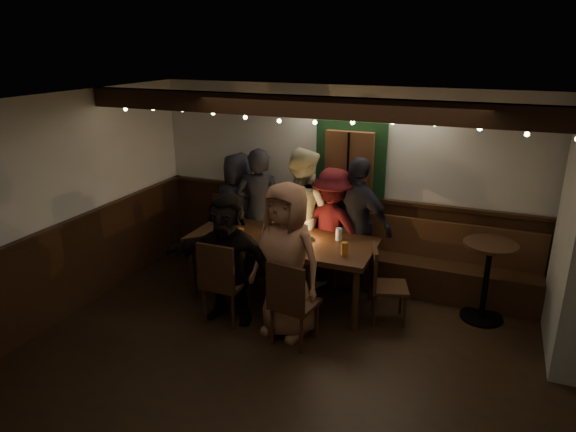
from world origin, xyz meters
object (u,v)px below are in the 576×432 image
at_px(chair_near_left, 221,278).
at_px(person_f, 228,258).
at_px(person_d, 333,228).
at_px(high_top, 487,272).
at_px(person_g, 287,260).
at_px(chair_end, 382,280).
at_px(dining_table, 282,244).
at_px(person_a, 239,210).
at_px(person_e, 358,224).
at_px(person_b, 259,212).
at_px(chair_near_right, 290,299).
at_px(person_c, 302,216).

distance_m(chair_near_left, person_f, 0.24).
bearing_deg(chair_near_left, person_d, 59.78).
distance_m(high_top, person_g, 2.35).
bearing_deg(chair_end, person_f, -158.89).
relative_size(dining_table, person_a, 1.38).
bearing_deg(person_a, person_e, 171.02).
xyz_separation_m(high_top, person_e, (-1.62, 0.26, 0.27)).
bearing_deg(high_top, person_g, -150.58).
bearing_deg(person_b, high_top, 163.55).
height_order(high_top, person_b, person_b).
distance_m(person_a, person_f, 1.59).
bearing_deg(chair_end, chair_near_right, -130.65).
bearing_deg(dining_table, person_d, 55.05).
bearing_deg(chair_near_left, chair_near_right, -8.41).
bearing_deg(person_b, person_c, 167.12).
distance_m(chair_near_left, high_top, 3.07).
bearing_deg(chair_near_left, person_e, 52.07).
distance_m(chair_near_right, high_top, 2.35).
bearing_deg(person_b, chair_near_left, 85.56).
bearing_deg(person_b, person_e, 169.60).
xyz_separation_m(person_e, person_g, (-0.42, -1.41, -0.01)).
xyz_separation_m(person_d, person_g, (-0.09, -1.37, 0.08)).
height_order(chair_near_right, high_top, chair_near_right).
height_order(dining_table, person_b, person_b).
bearing_deg(person_d, chair_near_right, 103.63).
xyz_separation_m(person_c, person_f, (-0.41, -1.33, -0.15)).
bearing_deg(person_g, chair_near_right, -48.19).
distance_m(person_c, person_d, 0.45).
height_order(person_b, person_c, person_c).
bearing_deg(person_f, chair_near_left, -101.83).
bearing_deg(person_b, dining_table, 121.02).
height_order(chair_near_right, person_g, person_g).
relative_size(chair_near_left, person_f, 0.66).
distance_m(dining_table, chair_near_left, 0.93).
xyz_separation_m(high_top, person_g, (-2.04, -1.15, 0.27)).
height_order(chair_near_left, person_a, person_a).
relative_size(chair_near_right, person_b, 0.55).
height_order(dining_table, chair_end, dining_table).
height_order(dining_table, person_f, person_f).
bearing_deg(chair_near_left, person_f, 80.86).
bearing_deg(chair_near_left, chair_end, 24.67).
distance_m(dining_table, person_e, 1.05).
bearing_deg(person_g, chair_end, 46.81).
bearing_deg(person_d, chair_near_left, 71.68).
distance_m(person_a, person_c, 1.03).
distance_m(chair_end, person_e, 0.97).
xyz_separation_m(chair_near_left, person_c, (0.43, 1.46, 0.35)).
bearing_deg(person_e, person_d, 30.55).
relative_size(chair_end, person_f, 0.59).
bearing_deg(dining_table, person_b, 133.46).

